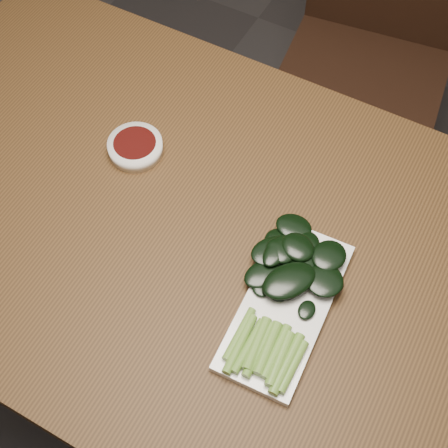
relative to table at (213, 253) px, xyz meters
The scene contains 6 objects.
ground 0.68m from the table, ahead, with size 6.00×6.00×0.00m, color #282626.
table is the anchor object (origin of this frame).
chair_far 0.86m from the table, 89.35° to the left, with size 0.48×0.48×0.89m.
sauce_bowl 0.24m from the table, 158.15° to the left, with size 0.10×0.10×0.03m.
serving_plate 0.20m from the table, 21.35° to the right, with size 0.14×0.29×0.01m.
gai_lan 0.19m from the table, 13.22° to the right, with size 0.18×0.30×0.03m.
Camera 1 is at (0.28, -0.47, 1.66)m, focal length 50.00 mm.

